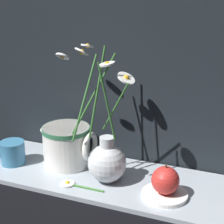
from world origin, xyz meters
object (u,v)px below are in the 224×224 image
Objects in this scene: orange_fruit at (165,180)px; vase_with_flowers at (106,157)px; ceramic_pitcher at (67,144)px; yellow_mug at (12,152)px.

vase_with_flowers is at bearing 172.30° from orange_fruit.
ceramic_pitcher is at bearing 162.13° from vase_with_flowers.
ceramic_pitcher is (-0.14, 0.04, -0.00)m from vase_with_flowers.
vase_with_flowers is 0.14m from ceramic_pitcher.
yellow_mug is 1.06× the size of orange_fruit.
yellow_mug is 0.50× the size of ceramic_pitcher.
yellow_mug is at bearing -160.97° from ceramic_pitcher.
yellow_mug is 0.16m from ceramic_pitcher.
ceramic_pitcher reaches higher than yellow_mug.
orange_fruit is (0.45, -0.01, 0.01)m from yellow_mug.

